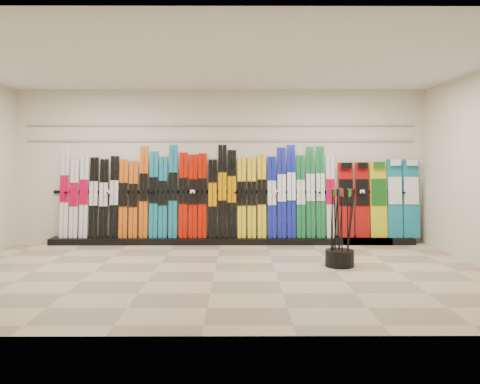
{
  "coord_description": "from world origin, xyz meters",
  "views": [
    {
      "loc": [
        0.34,
        -6.74,
        1.64
      ],
      "look_at": [
        0.37,
        1.0,
        1.1
      ],
      "focal_mm": 35.0,
      "sensor_mm": 36.0,
      "label": 1
    }
  ],
  "objects": [
    {
      "name": "pole_bin",
      "position": [
        1.9,
        0.35,
        0.12
      ],
      "size": [
        0.44,
        0.44,
        0.25
      ],
      "primitive_type": "cylinder",
      "color": "black",
      "rests_on": "floor"
    },
    {
      "name": "back_wall",
      "position": [
        0.0,
        2.5,
        1.5
      ],
      "size": [
        8.0,
        0.0,
        8.0
      ],
      "primitive_type": "plane",
      "rotation": [
        1.57,
        0.0,
        0.0
      ],
      "color": "beige",
      "rests_on": "floor"
    },
    {
      "name": "ski_poles",
      "position": [
        1.9,
        0.33,
        0.61
      ],
      "size": [
        0.37,
        0.27,
        1.18
      ],
      "color": "black",
      "rests_on": "pole_bin"
    },
    {
      "name": "floor",
      "position": [
        0.0,
        0.0,
        0.0
      ],
      "size": [
        8.0,
        8.0,
        0.0
      ],
      "primitive_type": "plane",
      "color": "gray",
      "rests_on": "ground"
    },
    {
      "name": "ski_rack_base",
      "position": [
        0.22,
        2.28,
        0.06
      ],
      "size": [
        8.0,
        0.4,
        0.12
      ],
      "primitive_type": "cube",
      "color": "black",
      "rests_on": "floor"
    },
    {
      "name": "slatwall_rail_0",
      "position": [
        0.0,
        2.48,
        2.0
      ],
      "size": [
        7.6,
        0.02,
        0.03
      ],
      "primitive_type": "cube",
      "color": "gray",
      "rests_on": "back_wall"
    },
    {
      "name": "ceiling",
      "position": [
        0.0,
        0.0,
        3.0
      ],
      "size": [
        8.0,
        8.0,
        0.0
      ],
      "primitive_type": "plane",
      "rotation": [
        3.14,
        0.0,
        0.0
      ],
      "color": "silver",
      "rests_on": "back_wall"
    },
    {
      "name": "skis",
      "position": [
        -0.42,
        2.36,
        0.94
      ],
      "size": [
        5.37,
        0.29,
        1.81
      ],
      "color": "silver",
      "rests_on": "ski_rack_base"
    },
    {
      "name": "snowboards",
      "position": [
        3.11,
        2.35,
        0.86
      ],
      "size": [
        1.58,
        0.24,
        1.52
      ],
      "color": "#990C0C",
      "rests_on": "ski_rack_base"
    },
    {
      "name": "slatwall_rail_1",
      "position": [
        0.0,
        2.48,
        2.3
      ],
      "size": [
        7.6,
        0.02,
        0.03
      ],
      "primitive_type": "cube",
      "color": "gray",
      "rests_on": "back_wall"
    }
  ]
}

